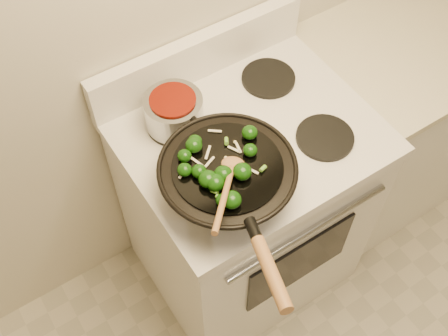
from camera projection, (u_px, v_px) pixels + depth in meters
stove at (244, 206)px, 2.12m from camera, size 0.78×0.67×1.08m
counter_unit at (398, 115)px, 2.40m from camera, size 0.83×0.62×0.91m
wok at (228, 178)px, 1.56m from camera, size 0.39×0.63×0.19m
stirfry at (218, 169)px, 1.49m from camera, size 0.26×0.27×0.04m
wooden_spoon at (228, 182)px, 1.44m from camera, size 0.23×0.24×0.10m
saucepan at (174, 111)px, 1.71m from camera, size 0.18×0.29×0.11m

